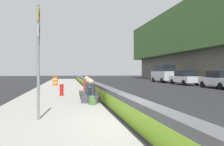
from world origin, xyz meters
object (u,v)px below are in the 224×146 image
at_px(construction_barrel, 55,81).
at_px(parked_car_midline, 163,73).
at_px(parked_car_third, 219,80).
at_px(parked_car_fourth, 184,78).
at_px(backpack, 92,100).
at_px(route_sign_post, 38,54).
at_px(seated_person_foreground, 91,95).
at_px(seated_person_rear, 89,91).
at_px(seated_person_middle, 89,93).
at_px(seated_person_far, 87,90).
at_px(fire_hydrant, 62,88).

relative_size(construction_barrel, parked_car_midline, 0.19).
distance_m(parked_car_third, parked_car_fourth, 6.28).
height_order(backpack, parked_car_third, parked_car_third).
bearing_deg(route_sign_post, parked_car_third, -51.70).
distance_m(route_sign_post, seated_person_foreground, 4.46).
bearing_deg(seated_person_foreground, seated_person_rear, -3.23).
bearing_deg(parked_car_fourth, parked_car_midline, -0.29).
distance_m(seated_person_middle, seated_person_far, 2.07).
distance_m(fire_hydrant, seated_person_middle, 2.76).
xyz_separation_m(seated_person_rear, backpack, (-2.93, 0.16, -0.17)).
bearing_deg(backpack, fire_hydrant, 18.78).
distance_m(route_sign_post, seated_person_middle, 5.48).
bearing_deg(fire_hydrant, seated_person_far, -99.70).
bearing_deg(parked_car_midline, seated_person_far, 143.82).
xyz_separation_m(seated_person_foreground, parked_car_midline, (20.95, -12.98, 0.86)).
height_order(parked_car_third, parked_car_midline, parked_car_midline).
bearing_deg(construction_barrel, seated_person_rear, -167.97).
height_order(parked_car_fourth, parked_car_midline, parked_car_midline).
relative_size(seated_person_rear, backpack, 2.92).
relative_size(seated_person_middle, seated_person_rear, 0.98).
bearing_deg(parked_car_fourth, fire_hydrant, 127.73).
relative_size(seated_person_foreground, construction_barrel, 1.20).
bearing_deg(seated_person_far, fire_hydrant, 80.30).
bearing_deg(seated_person_far, construction_barrel, 12.86).
distance_m(fire_hydrant, construction_barrel, 10.52).
height_order(backpack, parked_car_fourth, parked_car_fourth).
distance_m(seated_person_middle, parked_car_midline, 23.64).
height_order(backpack, parked_car_midline, parked_car_midline).
bearing_deg(seated_person_far, route_sign_post, 163.10).
xyz_separation_m(seated_person_foreground, seated_person_far, (3.28, -0.06, 0.02)).
relative_size(seated_person_far, parked_car_fourth, 0.26).
bearing_deg(seated_person_foreground, seated_person_far, -0.99).
relative_size(parked_car_fourth, parked_car_midline, 0.89).
xyz_separation_m(parked_car_third, parked_car_midline, (12.52, 0.21, 0.49)).
bearing_deg(backpack, parked_car_third, -55.25).
bearing_deg(seated_person_foreground, construction_barrel, 9.70).
distance_m(seated_person_rear, parked_car_midline, 22.76).
bearing_deg(seated_person_rear, construction_barrel, 12.03).
bearing_deg(route_sign_post, seated_person_rear, -20.43).
distance_m(route_sign_post, fire_hydrant, 7.33).
distance_m(construction_barrel, parked_car_midline, 16.89).
relative_size(seated_person_far, parked_car_third, 0.26).
bearing_deg(parked_car_midline, seated_person_middle, 146.67).
bearing_deg(route_sign_post, seated_person_far, -16.90).
height_order(seated_person_rear, parked_car_midline, parked_car_midline).
xyz_separation_m(route_sign_post, backpack, (2.85, -2.00, -1.88)).
xyz_separation_m(seated_person_rear, seated_person_far, (1.09, 0.07, 0.01)).
height_order(seated_person_rear, backpack, seated_person_rear).
distance_m(seated_person_far, construction_barrel, 11.02).
distance_m(backpack, parked_car_third, 16.10).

